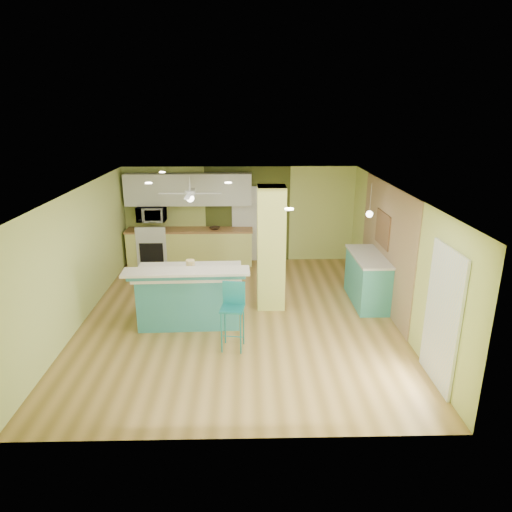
% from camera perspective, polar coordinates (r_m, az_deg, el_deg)
% --- Properties ---
extents(floor, '(6.00, 7.00, 0.01)m').
position_cam_1_polar(floor, '(9.11, -2.14, -7.56)').
color(floor, olive).
rests_on(floor, ground).
extents(ceiling, '(6.00, 7.00, 0.01)m').
position_cam_1_polar(ceiling, '(8.33, -2.35, 8.20)').
color(ceiling, white).
rests_on(ceiling, wall_back).
extents(wall_back, '(6.00, 0.01, 2.50)m').
position_cam_1_polar(wall_back, '(12.01, -2.01, 5.20)').
color(wall_back, '#C6D371').
rests_on(wall_back, floor).
extents(wall_front, '(6.00, 0.01, 2.50)m').
position_cam_1_polar(wall_front, '(5.42, -2.75, -11.70)').
color(wall_front, '#C6D371').
rests_on(wall_front, floor).
extents(wall_left, '(0.01, 7.00, 2.50)m').
position_cam_1_polar(wall_left, '(9.19, -21.32, -0.17)').
color(wall_left, '#C6D371').
rests_on(wall_left, floor).
extents(wall_right, '(0.01, 7.00, 2.50)m').
position_cam_1_polar(wall_right, '(9.10, 17.05, 0.11)').
color(wall_right, '#C6D371').
rests_on(wall_right, floor).
extents(wood_panel, '(0.02, 3.40, 2.50)m').
position_cam_1_polar(wood_panel, '(9.64, 15.88, 1.22)').
color(wood_panel, '#8F7052').
rests_on(wood_panel, floor).
extents(olive_accent, '(2.20, 0.02, 2.50)m').
position_cam_1_polar(olive_accent, '(12.00, -1.06, 5.19)').
color(olive_accent, '#454D1E').
rests_on(olive_accent, floor).
extents(interior_door, '(0.82, 0.05, 2.00)m').
position_cam_1_polar(interior_door, '(12.03, -1.05, 4.00)').
color(interior_door, white).
rests_on(interior_door, floor).
extents(french_door, '(0.04, 1.08, 2.10)m').
position_cam_1_polar(french_door, '(7.16, 22.23, -7.15)').
color(french_door, white).
rests_on(french_door, floor).
extents(column, '(0.55, 0.55, 2.50)m').
position_cam_1_polar(column, '(9.12, 1.89, 0.98)').
color(column, '#C3C75C').
rests_on(column, floor).
extents(kitchen_run, '(3.25, 0.63, 0.94)m').
position_cam_1_polar(kitchen_run, '(12.01, -8.20, 1.17)').
color(kitchen_run, '#DEDF74').
rests_on(kitchen_run, floor).
extents(stove, '(0.76, 0.66, 1.08)m').
position_cam_1_polar(stove, '(12.15, -12.66, 1.05)').
color(stove, white).
rests_on(stove, floor).
extents(upper_cabinets, '(3.20, 0.34, 0.80)m').
position_cam_1_polar(upper_cabinets, '(11.78, -8.46, 8.23)').
color(upper_cabinets, silver).
rests_on(upper_cabinets, wall_back).
extents(microwave, '(0.70, 0.48, 0.39)m').
position_cam_1_polar(microwave, '(11.94, -12.94, 5.15)').
color(microwave, white).
rests_on(microwave, wall_back).
extents(ceiling_fan, '(1.41, 1.41, 0.61)m').
position_cam_1_polar(ceiling_fan, '(10.45, -8.24, 7.69)').
color(ceiling_fan, white).
rests_on(ceiling_fan, ceiling).
extents(pendant_lamp, '(0.14, 0.14, 0.69)m').
position_cam_1_polar(pendant_lamp, '(9.52, 14.00, 5.13)').
color(pendant_lamp, silver).
rests_on(pendant_lamp, ceiling).
extents(wall_decor, '(0.03, 0.90, 0.70)m').
position_cam_1_polar(wall_decor, '(9.73, 15.57, 3.25)').
color(wall_decor, brown).
rests_on(wall_decor, wood_panel).
extents(peninsula, '(2.25, 1.25, 1.20)m').
position_cam_1_polar(peninsula, '(8.75, -8.28, -4.83)').
color(peninsula, teal).
rests_on(peninsula, floor).
extents(bar_stool, '(0.44, 0.44, 1.16)m').
position_cam_1_polar(bar_stool, '(7.71, -2.88, -6.12)').
color(bar_stool, teal).
rests_on(bar_stool, floor).
extents(side_counter, '(0.68, 1.61, 1.04)m').
position_cam_1_polar(side_counter, '(9.83, 13.83, -2.78)').
color(side_counter, teal).
rests_on(side_counter, floor).
extents(fruit_bowl, '(0.34, 0.34, 0.06)m').
position_cam_1_polar(fruit_bowl, '(11.78, -5.18, 3.48)').
color(fruit_bowl, '#322214').
rests_on(fruit_bowl, kitchen_run).
extents(canister, '(0.17, 0.17, 0.18)m').
position_cam_1_polar(canister, '(8.62, -8.21, -1.09)').
color(canister, yellow).
rests_on(canister, peninsula).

